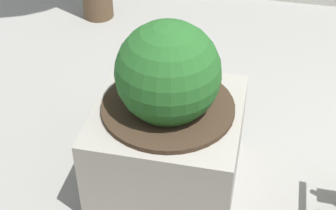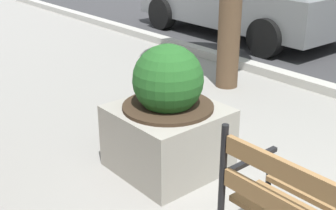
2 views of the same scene
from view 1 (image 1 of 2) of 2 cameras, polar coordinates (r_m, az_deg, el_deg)
concrete_planter at (r=3.01m, az=0.00°, el=-1.95°), size 0.86×0.86×1.12m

